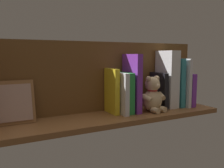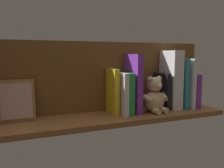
# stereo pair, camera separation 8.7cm
# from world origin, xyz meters

# --- Properties ---
(ground_plane) EXTENTS (1.06, 0.25, 0.02)m
(ground_plane) POSITION_xyz_m (0.00, 0.00, -0.01)
(ground_plane) COLOR brown
(shelf_back_panel) EXTENTS (1.06, 0.02, 0.33)m
(shelf_back_panel) POSITION_xyz_m (0.00, -0.10, 0.16)
(shelf_back_panel) COLOR brown
(shelf_back_panel) RESTS_ON ground_plane
(book_0) EXTENTS (0.03, 0.15, 0.17)m
(book_0) POSITION_xyz_m (-0.44, -0.01, 0.08)
(book_0) COLOR purple
(book_0) RESTS_ON ground_plane
(book_1) EXTENTS (0.02, 0.15, 0.25)m
(book_1) POSITION_xyz_m (-0.41, -0.01, 0.12)
(book_1) COLOR silver
(book_1) RESTS_ON ground_plane
(book_2) EXTENTS (0.03, 0.13, 0.25)m
(book_2) POSITION_xyz_m (-0.38, -0.02, 0.12)
(book_2) COLOR teal
(book_2) RESTS_ON ground_plane
(dictionary_thick_white) EXTENTS (0.06, 0.13, 0.29)m
(dictionary_thick_white) POSITION_xyz_m (-0.33, -0.02, 0.14)
(dictionary_thick_white) COLOR white
(dictionary_thick_white) RESTS_ON ground_plane
(book_3) EXTENTS (0.03, 0.12, 0.18)m
(book_3) POSITION_xyz_m (-0.28, -0.03, 0.09)
(book_3) COLOR black
(book_3) RESTS_ON ground_plane
(teddy_bear) EXTENTS (0.14, 0.12, 0.17)m
(teddy_bear) POSITION_xyz_m (-0.21, 0.02, 0.07)
(teddy_bear) COLOR #D1B284
(teddy_bear) RESTS_ON ground_plane
(book_4) EXTENTS (0.03, 0.14, 0.27)m
(book_4) POSITION_xyz_m (-0.12, -0.02, 0.13)
(book_4) COLOR purple
(book_4) RESTS_ON ground_plane
(book_5) EXTENTS (0.03, 0.13, 0.19)m
(book_5) POSITION_xyz_m (-0.08, -0.02, 0.09)
(book_5) COLOR green
(book_5) RESTS_ON ground_plane
(book_6) EXTENTS (0.02, 0.15, 0.19)m
(book_6) POSITION_xyz_m (-0.04, -0.01, 0.09)
(book_6) COLOR silver
(book_6) RESTS_ON ground_plane
(book_7) EXTENTS (0.02, 0.11, 0.20)m
(book_7) POSITION_xyz_m (-0.02, -0.03, 0.10)
(book_7) COLOR yellow
(book_7) RESTS_ON ground_plane
(picture_frame_leaning) EXTENTS (0.14, 0.05, 0.17)m
(picture_frame_leaning) POSITION_xyz_m (0.39, -0.06, 0.08)
(picture_frame_leaning) COLOR brown
(picture_frame_leaning) RESTS_ON ground_plane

